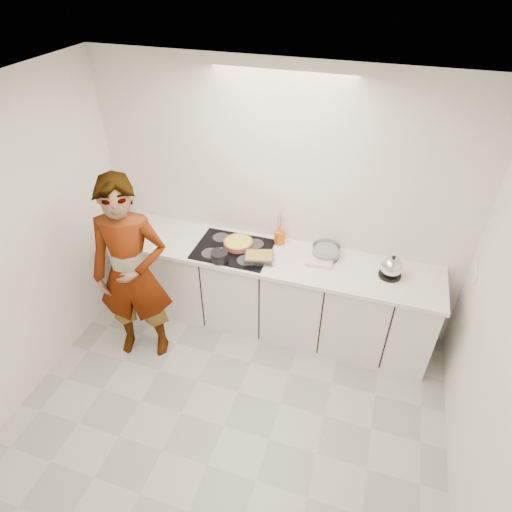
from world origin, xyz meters
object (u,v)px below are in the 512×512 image
(mixing_bowl, at_px, (326,252))
(kettle, at_px, (391,268))
(tart_dish, at_px, (238,243))
(utensil_crock, at_px, (280,237))
(hob, at_px, (233,249))
(saucepan, at_px, (220,256))
(baking_dish, at_px, (259,257))
(cook, at_px, (132,274))

(mixing_bowl, height_order, kettle, kettle)
(tart_dish, distance_m, utensil_crock, 0.41)
(hob, distance_m, saucepan, 0.23)
(mixing_bowl, relative_size, utensil_crock, 2.49)
(baking_dish, relative_size, utensil_crock, 2.37)
(saucepan, distance_m, utensil_crock, 0.64)
(kettle, bearing_deg, tart_dish, 179.23)
(kettle, bearing_deg, mixing_bowl, 169.20)
(tart_dish, distance_m, mixing_bowl, 0.85)
(baking_dish, height_order, utensil_crock, utensil_crock)
(hob, xyz_separation_m, baking_dish, (0.29, -0.09, 0.04))
(cook, bearing_deg, baking_dish, 13.25)
(hob, xyz_separation_m, saucepan, (-0.05, -0.21, 0.05))
(hob, relative_size, tart_dish, 1.89)
(mixing_bowl, distance_m, kettle, 0.61)
(saucepan, bearing_deg, utensil_crock, 45.38)
(cook, bearing_deg, tart_dish, 28.02)
(hob, xyz_separation_m, cook, (-0.71, -0.66, 0.02))
(mixing_bowl, bearing_deg, saucepan, -157.95)
(hob, relative_size, cook, 0.38)
(mixing_bowl, bearing_deg, cook, -152.66)
(utensil_crock, height_order, cook, cook)
(tart_dish, relative_size, mixing_bowl, 1.15)
(utensil_crock, bearing_deg, kettle, -10.47)
(kettle, bearing_deg, baking_dish, -173.36)
(baking_dish, xyz_separation_m, kettle, (1.18, 0.14, 0.05))
(kettle, height_order, utensil_crock, kettle)
(tart_dish, height_order, kettle, kettle)
(saucepan, height_order, kettle, kettle)
(mixing_bowl, bearing_deg, kettle, -10.80)
(cook, bearing_deg, utensil_crock, 22.85)
(kettle, bearing_deg, utensil_crock, 169.53)
(tart_dish, relative_size, cook, 0.20)
(baking_dish, xyz_separation_m, cook, (-1.01, -0.57, -0.01))
(utensil_crock, distance_m, cook, 1.43)
(hob, bearing_deg, utensil_crock, 31.63)
(hob, relative_size, utensil_crock, 5.41)
(baking_dish, xyz_separation_m, utensil_crock, (0.11, 0.34, 0.02))
(saucepan, xyz_separation_m, cook, (-0.66, -0.45, -0.03))
(saucepan, xyz_separation_m, kettle, (1.52, 0.26, 0.04))
(tart_dish, bearing_deg, hob, -114.23)
(hob, bearing_deg, kettle, 1.86)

